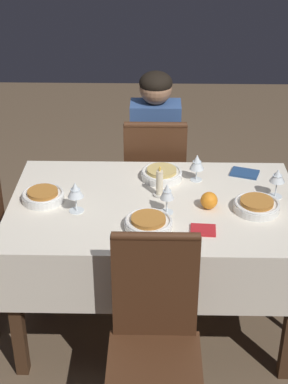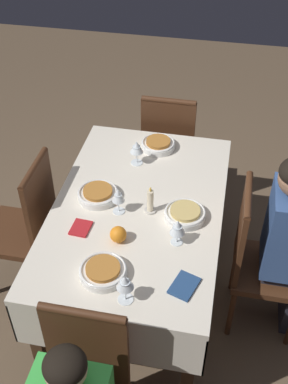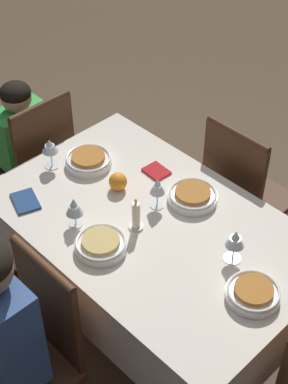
# 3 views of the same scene
# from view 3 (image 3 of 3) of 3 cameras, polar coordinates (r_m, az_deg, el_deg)

# --- Properties ---
(ground_plane) EXTENTS (8.00, 8.00, 0.00)m
(ground_plane) POSITION_cam_3_polar(r_m,az_deg,el_deg) (3.11, 0.65, -12.91)
(ground_plane) COLOR brown
(dining_table) EXTENTS (1.43, 0.90, 0.76)m
(dining_table) POSITION_cam_3_polar(r_m,az_deg,el_deg) (2.60, 0.76, -4.53)
(dining_table) COLOR silver
(dining_table) RESTS_ON ground_plane
(chair_south) EXTENTS (0.39, 0.40, 0.95)m
(chair_south) POSITION_cam_3_polar(r_m,az_deg,el_deg) (2.47, -10.73, -14.71)
(chair_south) COLOR #472816
(chair_south) RESTS_ON ground_plane
(chair_west) EXTENTS (0.40, 0.39, 0.95)m
(chair_west) POSITION_cam_3_polar(r_m,az_deg,el_deg) (3.27, -10.30, 2.63)
(chair_west) COLOR #472816
(chair_west) RESTS_ON ground_plane
(chair_north) EXTENTS (0.39, 0.40, 0.95)m
(chair_north) POSITION_cam_3_polar(r_m,az_deg,el_deg) (3.08, 9.48, -0.08)
(chair_north) COLOR #472816
(chair_north) RESTS_ON ground_plane
(person_child_green) EXTENTS (0.33, 0.30, 0.98)m
(person_child_green) POSITION_cam_3_polar(r_m,az_deg,el_deg) (3.37, -12.05, 4.28)
(person_child_green) COLOR #383342
(person_child_green) RESTS_ON ground_plane
(bowl_south) EXTENTS (0.22, 0.22, 0.06)m
(bowl_south) POSITION_cam_3_polar(r_m,az_deg,el_deg) (2.41, -4.19, -5.07)
(bowl_south) COLOR white
(bowl_south) RESTS_ON dining_table
(wine_glass_south) EXTENTS (0.08, 0.08, 0.15)m
(wine_glass_south) POSITION_cam_3_polar(r_m,az_deg,el_deg) (2.46, -6.79, -1.44)
(wine_glass_south) COLOR white
(wine_glass_south) RESTS_ON dining_table
(bowl_west) EXTENTS (0.22, 0.22, 0.06)m
(bowl_west) POSITION_cam_3_polar(r_m,az_deg,el_deg) (2.81, -5.41, 3.11)
(bowl_west) COLOR white
(bowl_west) RESTS_ON dining_table
(wine_glass_west) EXTENTS (0.08, 0.08, 0.15)m
(wine_glass_west) POSITION_cam_3_polar(r_m,az_deg,el_deg) (2.78, -9.12, 4.35)
(wine_glass_west) COLOR white
(wine_glass_west) RESTS_ON dining_table
(bowl_north) EXTENTS (0.22, 0.22, 0.06)m
(bowl_north) POSITION_cam_3_polar(r_m,az_deg,el_deg) (2.62, 4.74, -0.36)
(bowl_north) COLOR white
(bowl_north) RESTS_ON dining_table
(wine_glass_north) EXTENTS (0.07, 0.07, 0.16)m
(wine_glass_north) POSITION_cam_3_polar(r_m,az_deg,el_deg) (2.53, 1.32, 0.52)
(wine_glass_north) COLOR white
(wine_glass_north) RESTS_ON dining_table
(bowl_east) EXTENTS (0.21, 0.21, 0.06)m
(bowl_east) POSITION_cam_3_polar(r_m,az_deg,el_deg) (2.28, 10.55, -9.59)
(bowl_east) COLOR white
(bowl_east) RESTS_ON dining_table
(wine_glass_east) EXTENTS (0.08, 0.08, 0.16)m
(wine_glass_east) POSITION_cam_3_polar(r_m,az_deg,el_deg) (2.33, 8.84, -4.58)
(wine_glass_east) COLOR white
(wine_glass_east) RESTS_ON dining_table
(candle_centerpiece) EXTENTS (0.06, 0.06, 0.17)m
(candle_centerpiece) POSITION_cam_3_polar(r_m,az_deg,el_deg) (2.46, -0.78, -2.44)
(candle_centerpiece) COLOR beige
(candle_centerpiece) RESTS_ON dining_table
(orange_fruit) EXTENTS (0.08, 0.08, 0.08)m
(orange_fruit) POSITION_cam_3_polar(r_m,az_deg,el_deg) (2.66, -2.54, 1.02)
(orange_fruit) COLOR orange
(orange_fruit) RESTS_ON dining_table
(napkin_red_folded) EXTENTS (0.17, 0.14, 0.01)m
(napkin_red_folded) POSITION_cam_3_polar(r_m,az_deg,el_deg) (2.67, -11.42, -0.88)
(napkin_red_folded) COLOR navy
(napkin_red_folded) RESTS_ON dining_table
(napkin_spare_side) EXTENTS (0.12, 0.10, 0.01)m
(napkin_spare_side) POSITION_cam_3_polar(r_m,az_deg,el_deg) (2.77, 1.21, 2.02)
(napkin_spare_side) COLOR red
(napkin_spare_side) RESTS_ON dining_table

